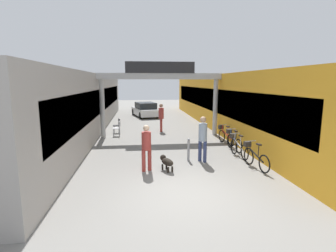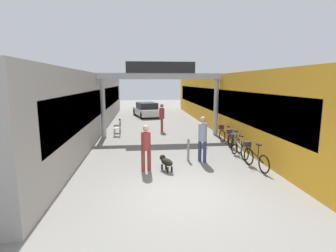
{
  "view_description": "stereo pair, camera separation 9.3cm",
  "coord_description": "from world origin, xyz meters",
  "px_view_note": "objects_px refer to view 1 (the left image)",
  "views": [
    {
      "loc": [
        -1.27,
        -7.11,
        3.21
      ],
      "look_at": [
        0.0,
        4.13,
        1.3
      ],
      "focal_mm": 28.0,
      "sensor_mm": 36.0,
      "label": 1
    },
    {
      "loc": [
        -1.18,
        -7.12,
        3.21
      ],
      "look_at": [
        0.0,
        4.13,
        1.3
      ],
      "focal_mm": 28.0,
      "sensor_mm": 36.0,
      "label": 2
    }
  ],
  "objects_px": {
    "dog_on_leash": "(166,162)",
    "cafe_chair_aluminium_nearer": "(118,127)",
    "pedestrian_carrying_crate": "(161,116)",
    "bicycle_black_nearest": "(255,156)",
    "bicycle_red_farthest": "(225,136)",
    "pedestrian_with_dog": "(146,145)",
    "bicycle_blue_third": "(233,141)",
    "bicycle_silver_second": "(238,146)",
    "parked_car_white": "(145,110)",
    "pedestrian_companion": "(203,136)",
    "cafe_chair_black_farther": "(118,124)",
    "bollard_post_metal": "(188,149)"
  },
  "relations": [
    {
      "from": "dog_on_leash",
      "to": "cafe_chair_aluminium_nearer",
      "type": "distance_m",
      "value": 6.88
    },
    {
      "from": "pedestrian_carrying_crate",
      "to": "cafe_chair_aluminium_nearer",
      "type": "relative_size",
      "value": 2.04
    },
    {
      "from": "bicycle_black_nearest",
      "to": "bicycle_red_farthest",
      "type": "relative_size",
      "value": 1.0
    },
    {
      "from": "bicycle_black_nearest",
      "to": "cafe_chair_aluminium_nearer",
      "type": "bearing_deg",
      "value": 130.45
    },
    {
      "from": "pedestrian_with_dog",
      "to": "bicycle_blue_third",
      "type": "bearing_deg",
      "value": 31.29
    },
    {
      "from": "pedestrian_carrying_crate",
      "to": "bicycle_silver_second",
      "type": "distance_m",
      "value": 6.8
    },
    {
      "from": "dog_on_leash",
      "to": "bicycle_red_farthest",
      "type": "xyz_separation_m",
      "value": [
        3.52,
        3.84,
        0.1
      ]
    },
    {
      "from": "pedestrian_with_dog",
      "to": "cafe_chair_aluminium_nearer",
      "type": "relative_size",
      "value": 1.91
    },
    {
      "from": "bicycle_black_nearest",
      "to": "bicycle_red_farthest",
      "type": "height_order",
      "value": "same"
    },
    {
      "from": "cafe_chair_aluminium_nearer",
      "to": "bicycle_red_farthest",
      "type": "bearing_deg",
      "value": -24.8
    },
    {
      "from": "bicycle_blue_third",
      "to": "bicycle_silver_second",
      "type": "bearing_deg",
      "value": -100.03
    },
    {
      "from": "bicycle_silver_second",
      "to": "parked_car_white",
      "type": "height_order",
      "value": "parked_car_white"
    },
    {
      "from": "pedestrian_companion",
      "to": "bicycle_blue_third",
      "type": "height_order",
      "value": "pedestrian_companion"
    },
    {
      "from": "pedestrian_carrying_crate",
      "to": "cafe_chair_black_farther",
      "type": "relative_size",
      "value": 2.04
    },
    {
      "from": "bicycle_silver_second",
      "to": "bicycle_blue_third",
      "type": "relative_size",
      "value": 1.0
    },
    {
      "from": "pedestrian_with_dog",
      "to": "pedestrian_companion",
      "type": "distance_m",
      "value": 2.45
    },
    {
      "from": "bicycle_red_farthest",
      "to": "pedestrian_with_dog",
      "type": "bearing_deg",
      "value": -138.19
    },
    {
      "from": "bicycle_red_farthest",
      "to": "cafe_chair_black_farther",
      "type": "xyz_separation_m",
      "value": [
        -5.83,
        3.68,
        0.1
      ]
    },
    {
      "from": "pedestrian_with_dog",
      "to": "bicycle_black_nearest",
      "type": "relative_size",
      "value": 1.01
    },
    {
      "from": "pedestrian_carrying_crate",
      "to": "bicycle_blue_third",
      "type": "height_order",
      "value": "pedestrian_carrying_crate"
    },
    {
      "from": "parked_car_white",
      "to": "pedestrian_companion",
      "type": "bearing_deg",
      "value": -82.35
    },
    {
      "from": "cafe_chair_aluminium_nearer",
      "to": "parked_car_white",
      "type": "xyz_separation_m",
      "value": [
        1.89,
        8.7,
        0.1
      ]
    },
    {
      "from": "pedestrian_with_dog",
      "to": "cafe_chair_aluminium_nearer",
      "type": "xyz_separation_m",
      "value": [
        -1.52,
        6.45,
        -0.43
      ]
    },
    {
      "from": "bicycle_blue_third",
      "to": "pedestrian_with_dog",
      "type": "bearing_deg",
      "value": -148.71
    },
    {
      "from": "bicycle_blue_third",
      "to": "bicycle_red_farthest",
      "type": "bearing_deg",
      "value": 88.82
    },
    {
      "from": "dog_on_leash",
      "to": "bicycle_blue_third",
      "type": "height_order",
      "value": "bicycle_blue_third"
    },
    {
      "from": "pedestrian_companion",
      "to": "cafe_chair_aluminium_nearer",
      "type": "xyz_separation_m",
      "value": [
        -3.81,
        5.57,
        -0.53
      ]
    },
    {
      "from": "bicycle_silver_second",
      "to": "bicycle_red_farthest",
      "type": "xyz_separation_m",
      "value": [
        0.22,
        2.33,
        0.0
      ]
    },
    {
      "from": "dog_on_leash",
      "to": "bicycle_black_nearest",
      "type": "relative_size",
      "value": 0.46
    },
    {
      "from": "pedestrian_companion",
      "to": "bicycle_red_farthest",
      "type": "relative_size",
      "value": 1.11
    },
    {
      "from": "bicycle_black_nearest",
      "to": "bicycle_silver_second",
      "type": "height_order",
      "value": "same"
    },
    {
      "from": "bicycle_red_farthest",
      "to": "cafe_chair_aluminium_nearer",
      "type": "bearing_deg",
      "value": 155.2
    },
    {
      "from": "bicycle_black_nearest",
      "to": "bicycle_silver_second",
      "type": "xyz_separation_m",
      "value": [
        -0.04,
        1.56,
        0.0
      ]
    },
    {
      "from": "bicycle_black_nearest",
      "to": "pedestrian_carrying_crate",
      "type": "bearing_deg",
      "value": 110.37
    },
    {
      "from": "dog_on_leash",
      "to": "cafe_chair_aluminium_nearer",
      "type": "height_order",
      "value": "cafe_chair_aluminium_nearer"
    },
    {
      "from": "pedestrian_companion",
      "to": "parked_car_white",
      "type": "distance_m",
      "value": 14.41
    },
    {
      "from": "dog_on_leash",
      "to": "cafe_chair_black_farther",
      "type": "bearing_deg",
      "value": 107.09
    },
    {
      "from": "cafe_chair_black_farther",
      "to": "bollard_post_metal",
      "type": "bearing_deg",
      "value": -62.34
    },
    {
      "from": "bicycle_black_nearest",
      "to": "bicycle_blue_third",
      "type": "height_order",
      "value": "same"
    },
    {
      "from": "bicycle_blue_third",
      "to": "cafe_chair_aluminium_nearer",
      "type": "distance_m",
      "value": 6.92
    },
    {
      "from": "pedestrian_companion",
      "to": "bicycle_silver_second",
      "type": "xyz_separation_m",
      "value": [
        1.73,
        0.59,
        -0.64
      ]
    },
    {
      "from": "bicycle_blue_third",
      "to": "parked_car_white",
      "type": "distance_m",
      "value": 13.16
    },
    {
      "from": "dog_on_leash",
      "to": "parked_car_white",
      "type": "bearing_deg",
      "value": 91.31
    },
    {
      "from": "pedestrian_carrying_crate",
      "to": "parked_car_white",
      "type": "height_order",
      "value": "pedestrian_carrying_crate"
    },
    {
      "from": "bicycle_red_farthest",
      "to": "bicycle_black_nearest",
      "type": "bearing_deg",
      "value": -92.59
    },
    {
      "from": "cafe_chair_black_farther",
      "to": "bicycle_red_farthest",
      "type": "bearing_deg",
      "value": -32.28
    },
    {
      "from": "pedestrian_with_dog",
      "to": "cafe_chair_black_farther",
      "type": "distance_m",
      "value": 7.65
    },
    {
      "from": "bicycle_black_nearest",
      "to": "bollard_post_metal",
      "type": "relative_size",
      "value": 1.8
    },
    {
      "from": "parked_car_white",
      "to": "pedestrian_with_dog",
      "type": "bearing_deg",
      "value": -91.41
    },
    {
      "from": "cafe_chair_aluminium_nearer",
      "to": "parked_car_white",
      "type": "distance_m",
      "value": 8.9
    }
  ]
}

